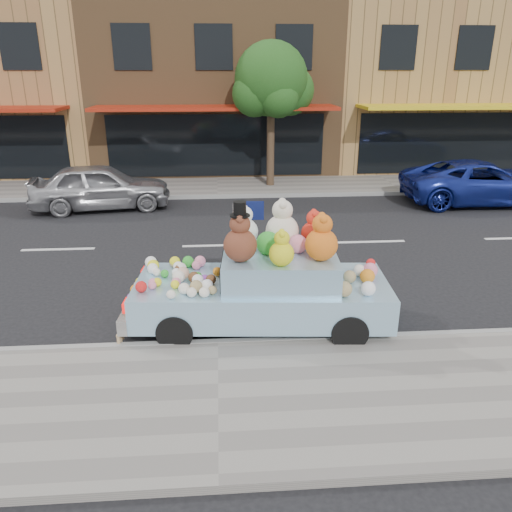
{
  "coord_description": "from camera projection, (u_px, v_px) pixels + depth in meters",
  "views": [
    {
      "loc": [
        0.1,
        -12.09,
        4.25
      ],
      "look_at": [
        0.68,
        -4.14,
        1.25
      ],
      "focal_mm": 35.0,
      "sensor_mm": 36.0,
      "label": 1
    }
  ],
  "objects": [
    {
      "name": "near_sidewalk",
      "position": [
        218.0,
        402.0,
        6.69
      ],
      "size": [
        60.0,
        3.0,
        0.12
      ],
      "primitive_type": "cube",
      "color": "gray",
      "rests_on": "ground"
    },
    {
      "name": "near_kerb",
      "position": [
        218.0,
        344.0,
        8.09
      ],
      "size": [
        60.0,
        0.12,
        0.13
      ],
      "primitive_type": "cube",
      "color": "gray",
      "rests_on": "ground"
    },
    {
      "name": "storefront_right",
      "position": [
        429.0,
        83.0,
        23.36
      ],
      "size": [
        10.0,
        9.8,
        7.3
      ],
      "color": "#A37A44",
      "rests_on": "ground"
    },
    {
      "name": "car_blue",
      "position": [
        481.0,
        182.0,
        16.57
      ],
      "size": [
        5.15,
        2.46,
        1.42
      ],
      "primitive_type": "imported",
      "rotation": [
        0.0,
        0.0,
        1.55
      ],
      "color": "navy",
      "rests_on": "ground"
    },
    {
      "name": "storefront_mid",
      "position": [
        215.0,
        83.0,
        22.67
      ],
      "size": [
        10.0,
        9.8,
        7.3
      ],
      "color": "brown",
      "rests_on": "ground"
    },
    {
      "name": "art_car",
      "position": [
        264.0,
        283.0,
        8.55
      ],
      "size": [
        4.6,
        2.06,
        2.33
      ],
      "rotation": [
        0.0,
        0.0,
        -0.07
      ],
      "color": "black",
      "rests_on": "ground"
    },
    {
      "name": "street_tree",
      "position": [
        272.0,
        85.0,
        17.73
      ],
      "size": [
        3.0,
        2.7,
        5.22
      ],
      "color": "#38281C",
      "rests_on": "ground"
    },
    {
      "name": "far_kerb",
      "position": [
        218.0,
        196.0,
        17.42
      ],
      "size": [
        60.0,
        0.12,
        0.13
      ],
      "primitive_type": "cube",
      "color": "gray",
      "rests_on": "ground"
    },
    {
      "name": "far_sidewalk",
      "position": [
        217.0,
        187.0,
        18.83
      ],
      "size": [
        60.0,
        3.0,
        0.12
      ],
      "primitive_type": "cube",
      "color": "gray",
      "rests_on": "ground"
    },
    {
      "name": "car_silver",
      "position": [
        101.0,
        186.0,
        15.88
      ],
      "size": [
        4.54,
        2.38,
        1.47
      ],
      "primitive_type": "imported",
      "rotation": [
        0.0,
        0.0,
        1.72
      ],
      "color": "#A4A4A8",
      "rests_on": "ground"
    },
    {
      "name": "ground",
      "position": [
        218.0,
        246.0,
        12.78
      ],
      "size": [
        120.0,
        120.0,
        0.0
      ],
      "primitive_type": "plane",
      "color": "black",
      "rests_on": "ground"
    }
  ]
}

